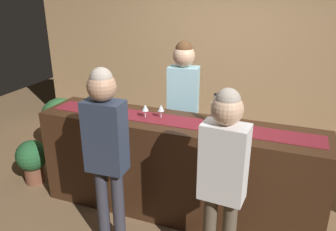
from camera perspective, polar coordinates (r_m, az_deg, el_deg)
ground_plane at (r=3.81m, az=1.37°, el=-15.70°), size 10.00×10.00×0.00m
back_wall at (r=4.96m, az=9.11°, el=11.17°), size 6.00×0.12×2.90m
bar_counter at (r=3.52m, az=1.44°, el=-8.90°), size 2.86×0.60×1.04m
counter_runner_cloth at (r=3.29m, az=1.53°, el=-0.97°), size 2.72×0.28×0.01m
wine_bottle_amber at (r=3.62m, az=-10.17°, el=2.65°), size 0.07×0.07×0.30m
wine_bottle_clear at (r=3.24m, az=7.91°, el=0.53°), size 0.07×0.07×0.30m
wine_glass_near_customer at (r=3.35m, az=-3.89°, el=1.25°), size 0.07×0.07×0.14m
wine_glass_mid_counter at (r=3.34m, az=-1.21°, el=1.22°), size 0.07×0.07×0.14m
bartender at (r=3.84m, az=2.58°, el=2.81°), size 0.37×0.25×1.74m
customer_sipping at (r=2.57m, az=9.34°, el=-9.08°), size 0.35×0.23×1.64m
customer_browsing at (r=2.89m, az=-10.49°, el=-4.57°), size 0.35×0.24×1.70m
potted_plant_tall at (r=5.10m, az=-17.68°, el=-0.87°), size 0.54×0.54×0.80m
potted_plant_small at (r=4.44m, az=-22.03°, el=-6.82°), size 0.38×0.38×0.55m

